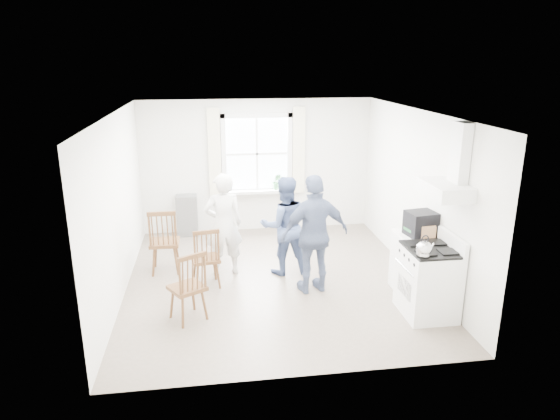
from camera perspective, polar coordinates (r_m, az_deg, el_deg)
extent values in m
cube|color=#786A5C|center=(7.91, -0.71, -8.07)|extent=(4.62, 5.12, 0.02)
cube|color=silver|center=(9.88, -2.66, 5.05)|extent=(4.62, 0.04, 2.64)
cube|color=silver|center=(5.10, 2.98, -6.58)|extent=(4.62, 0.04, 2.64)
cube|color=silver|center=(7.51, -18.17, 0.37)|extent=(0.04, 5.12, 2.64)
cube|color=silver|center=(8.06, 15.48, 1.69)|extent=(0.04, 5.12, 2.64)
cube|color=white|center=(7.20, -0.78, 11.17)|extent=(4.62, 5.12, 0.02)
cube|color=white|center=(9.80, -2.66, 6.44)|extent=(1.20, 0.02, 1.40)
cube|color=white|center=(9.66, -2.70, 10.76)|extent=(1.38, 0.09, 0.09)
cube|color=white|center=(9.94, -2.59, 2.18)|extent=(1.38, 0.09, 0.09)
cube|color=white|center=(9.73, -6.45, 6.28)|extent=(0.09, 0.09, 1.58)
cube|color=white|center=(9.85, 1.11, 6.51)|extent=(0.09, 0.09, 1.58)
cube|color=white|center=(9.86, -2.54, 2.16)|extent=(1.38, 0.24, 0.06)
cube|color=#FAF3CD|center=(9.70, -7.49, 6.51)|extent=(0.24, 0.05, 1.70)
cube|color=#FAF3CD|center=(9.86, 2.14, 6.81)|extent=(0.24, 0.05, 1.70)
cube|color=white|center=(6.66, 18.34, 2.22)|extent=(0.45, 0.76, 0.18)
cube|color=white|center=(6.63, 19.89, 6.18)|extent=(0.14, 0.30, 0.76)
cube|color=slate|center=(9.89, -10.57, -0.60)|extent=(0.40, 0.30, 0.80)
cube|color=white|center=(7.03, 16.53, -7.94)|extent=(0.65, 0.76, 0.92)
cube|color=black|center=(6.85, 16.86, -4.32)|extent=(0.61, 0.72, 0.03)
cube|color=white|center=(6.95, 19.13, -3.49)|extent=(0.06, 0.76, 0.20)
cylinder|color=silver|center=(6.80, 14.04, -6.38)|extent=(0.02, 0.61, 0.02)
sphere|color=silver|center=(6.53, 16.15, -4.26)|extent=(0.20, 0.20, 0.20)
cylinder|color=silver|center=(6.55, 16.11, -4.75)|extent=(0.18, 0.18, 0.04)
torus|color=black|center=(6.49, 16.23, -3.28)|extent=(0.12, 0.05, 0.12)
cube|color=white|center=(7.65, 14.89, -5.82)|extent=(0.50, 0.55, 0.90)
cube|color=black|center=(7.42, 15.75, -2.11)|extent=(0.44, 0.40, 0.19)
cube|color=black|center=(7.37, 15.85, -0.83)|extent=(0.44, 0.40, 0.16)
cube|color=tan|center=(7.34, 16.15, -2.33)|extent=(0.36, 0.30, 0.19)
cube|color=#4E2F19|center=(7.64, -8.51, -5.55)|extent=(0.46, 0.45, 0.05)
cube|color=#4E2F19|center=(7.38, -8.38, -4.17)|extent=(0.39, 0.12, 0.52)
cylinder|color=#4E2F19|center=(7.73, -8.44, -7.11)|extent=(0.03, 0.03, 0.42)
cube|color=#4E2F19|center=(8.25, -13.04, -3.65)|extent=(0.46, 0.44, 0.05)
cube|color=#4E2F19|center=(7.97, -13.29, -2.16)|extent=(0.44, 0.07, 0.59)
cylinder|color=#4E2F19|center=(8.34, -12.92, -5.31)|extent=(0.04, 0.04, 0.47)
cube|color=#4E2F19|center=(6.73, -10.56, -8.75)|extent=(0.56, 0.56, 0.05)
cube|color=#4E2F19|center=(6.48, -9.93, -7.16)|extent=(0.37, 0.25, 0.54)
cylinder|color=#4E2F19|center=(6.84, -10.46, -10.52)|extent=(0.04, 0.04, 0.43)
imported|color=silver|center=(7.90, -6.47, -1.67)|extent=(0.68, 0.68, 1.66)
imported|color=#495B88|center=(7.90, 0.50, -1.80)|extent=(0.83, 0.83, 1.59)
imported|color=navy|center=(7.26, 4.00, -2.81)|extent=(1.23, 1.23, 1.77)
imported|color=#316F3A|center=(9.84, -0.38, 3.26)|extent=(0.21, 0.21, 0.31)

